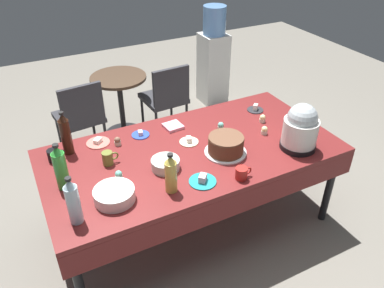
# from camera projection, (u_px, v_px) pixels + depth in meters

# --- Properties ---
(ground) EXTENTS (9.00, 9.00, 0.00)m
(ground) POSITION_uv_depth(u_px,v_px,m) (192.00, 222.00, 3.27)
(ground) COLOR slate
(potluck_table) EXTENTS (2.20, 1.10, 0.75)m
(potluck_table) POSITION_uv_depth(u_px,v_px,m) (192.00, 156.00, 2.89)
(potluck_table) COLOR maroon
(potluck_table) RESTS_ON ground
(frosted_layer_cake) EXTENTS (0.31, 0.31, 0.14)m
(frosted_layer_cake) POSITION_uv_depth(u_px,v_px,m) (226.00, 145.00, 2.79)
(frosted_layer_cake) COLOR silver
(frosted_layer_cake) RESTS_ON potluck_table
(slow_cooker) EXTENTS (0.27, 0.27, 0.36)m
(slow_cooker) POSITION_uv_depth(u_px,v_px,m) (301.00, 128.00, 2.79)
(slow_cooker) COLOR black
(slow_cooker) RESTS_ON potluck_table
(glass_salad_bowl) EXTENTS (0.20, 0.20, 0.07)m
(glass_salad_bowl) POSITION_uv_depth(u_px,v_px,m) (165.00, 164.00, 2.65)
(glass_salad_bowl) COLOR #B2C6BC
(glass_salad_bowl) RESTS_ON potluck_table
(ceramic_snack_bowl) EXTENTS (0.26, 0.26, 0.08)m
(ceramic_snack_bowl) POSITION_uv_depth(u_px,v_px,m) (114.00, 195.00, 2.37)
(ceramic_snack_bowl) COLOR silver
(ceramic_snack_bowl) RESTS_ON potluck_table
(dessert_plate_charcoal) EXTENTS (0.14, 0.14, 0.06)m
(dessert_plate_charcoal) POSITION_uv_depth(u_px,v_px,m) (255.00, 109.00, 3.37)
(dessert_plate_charcoal) COLOR #2D2D33
(dessert_plate_charcoal) RESTS_ON potluck_table
(dessert_plate_cobalt) EXTENTS (0.14, 0.14, 0.04)m
(dessert_plate_cobalt) POSITION_uv_depth(u_px,v_px,m) (141.00, 134.00, 3.02)
(dessert_plate_cobalt) COLOR #2D4CB2
(dessert_plate_cobalt) RESTS_ON potluck_table
(dessert_plate_cream) EXTENTS (0.15, 0.15, 0.05)m
(dessert_plate_cream) POSITION_uv_depth(u_px,v_px,m) (189.00, 141.00, 2.94)
(dessert_plate_cream) COLOR beige
(dessert_plate_cream) RESTS_ON potluck_table
(dessert_plate_teal) EXTENTS (0.18, 0.18, 0.06)m
(dessert_plate_teal) POSITION_uv_depth(u_px,v_px,m) (203.00, 180.00, 2.53)
(dessert_plate_teal) COLOR teal
(dessert_plate_teal) RESTS_ON potluck_table
(dessert_plate_coral) EXTENTS (0.18, 0.18, 0.04)m
(dessert_plate_coral) POSITION_uv_depth(u_px,v_px,m) (98.00, 142.00, 2.93)
(dessert_plate_coral) COLOR #E07266
(dessert_plate_coral) RESTS_ON potluck_table
(cupcake_vanilla) EXTENTS (0.05, 0.05, 0.07)m
(cupcake_vanilla) POSITION_uv_depth(u_px,v_px,m) (117.00, 141.00, 2.90)
(cupcake_vanilla) COLOR beige
(cupcake_vanilla) RESTS_ON potluck_table
(cupcake_berry) EXTENTS (0.05, 0.05, 0.07)m
(cupcake_berry) POSITION_uv_depth(u_px,v_px,m) (264.00, 130.00, 3.03)
(cupcake_berry) COLOR beige
(cupcake_berry) RESTS_ON potluck_table
(cupcake_rose) EXTENTS (0.05, 0.05, 0.07)m
(cupcake_rose) POSITION_uv_depth(u_px,v_px,m) (263.00, 119.00, 3.19)
(cupcake_rose) COLOR beige
(cupcake_rose) RESTS_ON potluck_table
(cupcake_mint) EXTENTS (0.05, 0.05, 0.07)m
(cupcake_mint) POSITION_uv_depth(u_px,v_px,m) (119.00, 175.00, 2.55)
(cupcake_mint) COLOR beige
(cupcake_mint) RESTS_ON potluck_table
(cupcake_lemon) EXTENTS (0.05, 0.05, 0.07)m
(cupcake_lemon) POSITION_uv_depth(u_px,v_px,m) (221.00, 126.00, 3.08)
(cupcake_lemon) COLOR beige
(cupcake_lemon) RESTS_ON potluck_table
(soda_bottle_water) EXTENTS (0.08, 0.08, 0.32)m
(soda_bottle_water) POSITION_uv_depth(u_px,v_px,m) (73.00, 202.00, 2.16)
(soda_bottle_water) COLOR silver
(soda_bottle_water) RESTS_ON potluck_table
(soda_bottle_cola) EXTENTS (0.08, 0.08, 0.34)m
(soda_bottle_cola) POSITION_uv_depth(u_px,v_px,m) (66.00, 134.00, 2.74)
(soda_bottle_cola) COLOR #33190F
(soda_bottle_cola) RESTS_ON potluck_table
(soda_bottle_ginger_ale) EXTENTS (0.08, 0.08, 0.29)m
(soda_bottle_ginger_ale) POSITION_uv_depth(u_px,v_px,m) (171.00, 174.00, 2.40)
(soda_bottle_ginger_ale) COLOR gold
(soda_bottle_ginger_ale) RESTS_ON potluck_table
(soda_bottle_lime_soda) EXTENTS (0.08, 0.08, 0.33)m
(soda_bottle_lime_soda) POSITION_uv_depth(u_px,v_px,m) (61.00, 168.00, 2.41)
(soda_bottle_lime_soda) COLOR green
(soda_bottle_lime_soda) RESTS_ON potluck_table
(coffee_mug_red) EXTENTS (0.12, 0.08, 0.08)m
(coffee_mug_red) POSITION_uv_depth(u_px,v_px,m) (242.00, 173.00, 2.55)
(coffee_mug_red) COLOR #B2231E
(coffee_mug_red) RESTS_ON potluck_table
(coffee_mug_olive) EXTENTS (0.12, 0.08, 0.10)m
(coffee_mug_olive) POSITION_uv_depth(u_px,v_px,m) (108.00, 158.00, 2.68)
(coffee_mug_olive) COLOR olive
(coffee_mug_olive) RESTS_ON potluck_table
(coffee_mug_black) EXTENTS (0.12, 0.08, 0.09)m
(coffee_mug_black) POSITION_uv_depth(u_px,v_px,m) (54.00, 155.00, 2.72)
(coffee_mug_black) COLOR black
(coffee_mug_black) RESTS_ON potluck_table
(paper_napkin_stack) EXTENTS (0.15, 0.15, 0.02)m
(paper_napkin_stack) POSITION_uv_depth(u_px,v_px,m) (173.00, 126.00, 3.12)
(paper_napkin_stack) COLOR pink
(paper_napkin_stack) RESTS_ON potluck_table
(maroon_chair_left) EXTENTS (0.48, 0.48, 0.85)m
(maroon_chair_left) POSITION_uv_depth(u_px,v_px,m) (80.00, 114.00, 3.84)
(maroon_chair_left) COLOR #333338
(maroon_chair_left) RESTS_ON ground
(maroon_chair_right) EXTENTS (0.46, 0.46, 0.85)m
(maroon_chair_right) POSITION_uv_depth(u_px,v_px,m) (166.00, 95.00, 4.20)
(maroon_chair_right) COLOR #333338
(maroon_chair_right) RESTS_ON ground
(round_cafe_table) EXTENTS (0.60, 0.60, 0.72)m
(round_cafe_table) POSITION_uv_depth(u_px,v_px,m) (120.00, 95.00, 4.19)
(round_cafe_table) COLOR #473323
(round_cafe_table) RESTS_ON ground
(water_cooler) EXTENTS (0.32, 0.32, 1.24)m
(water_cooler) POSITION_uv_depth(u_px,v_px,m) (213.00, 58.00, 4.87)
(water_cooler) COLOR silver
(water_cooler) RESTS_ON ground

